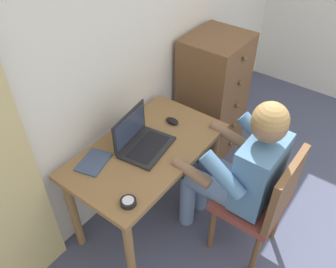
% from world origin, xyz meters
% --- Properties ---
extents(wall_back, '(4.80, 0.05, 2.50)m').
position_xyz_m(wall_back, '(0.00, 2.20, 1.25)').
color(wall_back, silver).
rests_on(wall_back, ground_plane).
extents(desk, '(1.06, 0.61, 0.72)m').
position_xyz_m(desk, '(-0.34, 1.82, 0.60)').
color(desk, olive).
rests_on(desk, ground_plane).
extents(dresser, '(0.51, 0.48, 1.08)m').
position_xyz_m(dresser, '(0.66, 1.92, 0.54)').
color(dresser, brown).
rests_on(dresser, ground_plane).
extents(chair, '(0.42, 0.40, 0.89)m').
position_xyz_m(chair, '(-0.11, 1.09, 0.51)').
color(chair, brown).
rests_on(chair, ground_plane).
extents(person_seated, '(0.53, 0.59, 1.21)m').
position_xyz_m(person_seated, '(-0.11, 1.27, 0.69)').
color(person_seated, '#6B84AD').
rests_on(person_seated, ground_plane).
extents(laptop, '(0.37, 0.30, 0.24)m').
position_xyz_m(laptop, '(-0.35, 1.86, 0.77)').
color(laptop, '#232326').
rests_on(laptop, desk).
extents(computer_mouse, '(0.07, 0.10, 0.03)m').
position_xyz_m(computer_mouse, '(-0.03, 1.84, 0.73)').
color(computer_mouse, black).
rests_on(computer_mouse, desk).
extents(desk_clock, '(0.09, 0.09, 0.03)m').
position_xyz_m(desk_clock, '(-0.74, 1.61, 0.73)').
color(desk_clock, black).
rests_on(desk_clock, desk).
extents(notebook_pad, '(0.24, 0.20, 0.01)m').
position_xyz_m(notebook_pad, '(-0.64, 1.99, 0.72)').
color(notebook_pad, '#3D4C6B').
rests_on(notebook_pad, desk).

